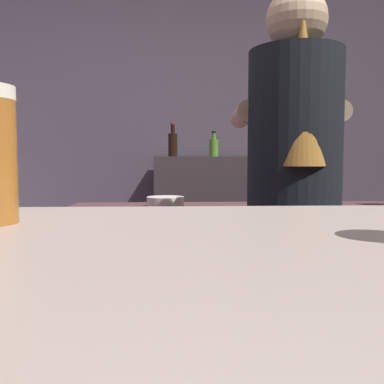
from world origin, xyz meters
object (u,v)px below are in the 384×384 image
(mixing_bowl, at_px, (165,202))
(bottle_vinegar, at_px, (214,147))
(chefs_knife, at_px, (328,208))
(bartender, at_px, (294,191))
(bottle_soy, at_px, (173,144))

(mixing_bowl, xyz_separation_m, bottle_vinegar, (0.36, 1.34, 0.31))
(chefs_knife, xyz_separation_m, bottle_vinegar, (-0.40, 1.45, 0.33))
(bartender, bearing_deg, chefs_knife, -31.34)
(bartender, xyz_separation_m, chefs_knife, (0.28, 0.41, -0.11))
(mixing_bowl, height_order, bottle_vinegar, bottle_vinegar)
(mixing_bowl, relative_size, bottle_vinegar, 0.90)
(chefs_knife, bearing_deg, bottle_soy, 98.26)
(mixing_bowl, xyz_separation_m, bottle_soy, (0.03, 1.22, 0.33))
(bottle_vinegar, relative_size, bottle_soy, 0.79)
(mixing_bowl, distance_m, bottle_soy, 1.27)
(mixing_bowl, bearing_deg, bottle_soy, 88.37)
(bartender, bearing_deg, mixing_bowl, 46.04)
(bartender, bearing_deg, bottle_vinegar, 6.97)
(bottle_vinegar, height_order, bottle_soy, bottle_soy)
(bartender, distance_m, bottle_soy, 1.81)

